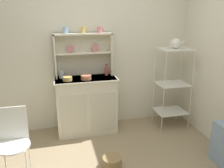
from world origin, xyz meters
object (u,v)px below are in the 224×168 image
object	(u,v)px
floor_basket	(112,162)
hutch_cabinet	(86,104)
hutch_shelf_unit	(83,51)
bowl_mixing_large	(67,79)
utensil_jar	(62,74)
porcelain_teapot	(176,43)
bakers_rack	(173,81)
wire_chair	(13,138)
cup_sky_0	(66,30)
jam_bottle	(106,71)

from	to	relation	value
floor_basket	hutch_cabinet	bearing A→B (deg)	100.02
hutch_shelf_unit	bowl_mixing_large	world-z (taller)	hutch_shelf_unit
hutch_cabinet	utensil_jar	distance (m)	0.60
utensil_jar	porcelain_teapot	size ratio (longest dim) A/B	0.97
hutch_shelf_unit	bakers_rack	bearing A→B (deg)	-12.80
bowl_mixing_large	porcelain_teapot	distance (m)	1.70
wire_chair	utensil_jar	distance (m)	1.22
floor_basket	bowl_mixing_large	distance (m)	1.32
floor_basket	utensil_jar	distance (m)	1.46
wire_chair	floor_basket	xyz separation A→B (m)	(1.10, -0.07, -0.45)
floor_basket	bowl_mixing_large	world-z (taller)	bowl_mixing_large
porcelain_teapot	wire_chair	bearing A→B (deg)	-161.63
hutch_cabinet	bowl_mixing_large	size ratio (longest dim) A/B	6.82
cup_sky_0	bowl_mixing_large	distance (m)	0.70
bakers_rack	jam_bottle	bearing A→B (deg)	167.07
hutch_cabinet	porcelain_teapot	xyz separation A→B (m)	(1.37, -0.15, 0.92)
floor_basket	jam_bottle	xyz separation A→B (m)	(0.17, 1.06, 0.89)
wire_chair	jam_bottle	distance (m)	1.67
hutch_shelf_unit	floor_basket	bearing A→B (deg)	-81.38
bowl_mixing_large	wire_chair	bearing A→B (deg)	-128.09
bowl_mixing_large	jam_bottle	size ratio (longest dim) A/B	0.78
bakers_rack	wire_chair	xyz separation A→B (m)	(-2.30, -0.76, -0.26)
wire_chair	porcelain_teapot	distance (m)	2.57
jam_bottle	hutch_shelf_unit	bearing A→B (deg)	167.57
jam_bottle	hutch_cabinet	bearing A→B (deg)	-165.89
hutch_cabinet	bowl_mixing_large	distance (m)	0.54
hutch_cabinet	wire_chair	size ratio (longest dim) A/B	1.10
cup_sky_0	porcelain_teapot	xyz separation A→B (m)	(1.61, -0.27, -0.20)
wire_chair	jam_bottle	size ratio (longest dim) A/B	4.84
utensil_jar	wire_chair	bearing A→B (deg)	-120.59
bakers_rack	porcelain_teapot	xyz separation A→B (m)	(-0.00, 0.00, 0.60)
cup_sky_0	jam_bottle	xyz separation A→B (m)	(0.59, -0.04, -0.63)
hutch_cabinet	cup_sky_0	world-z (taller)	cup_sky_0
hutch_shelf_unit	floor_basket	size ratio (longest dim) A/B	3.65
jam_bottle	porcelain_teapot	xyz separation A→B (m)	(1.02, -0.24, 0.42)
bakers_rack	porcelain_teapot	size ratio (longest dim) A/B	5.26
floor_basket	jam_bottle	bearing A→B (deg)	80.88
utensil_jar	bowl_mixing_large	bearing A→B (deg)	-64.42
bowl_mixing_large	floor_basket	bearing A→B (deg)	-63.85
porcelain_teapot	bowl_mixing_large	bearing A→B (deg)	177.35
utensil_jar	bakers_rack	bearing A→B (deg)	-7.55
bakers_rack	jam_bottle	distance (m)	1.07
wire_chair	bowl_mixing_large	xyz separation A→B (m)	(0.66, 0.84, 0.39)
hutch_shelf_unit	wire_chair	world-z (taller)	hutch_shelf_unit
wire_chair	cup_sky_0	bearing A→B (deg)	47.87
wire_chair	utensil_jar	xyz separation A→B (m)	(0.58, 0.99, 0.42)
bakers_rack	jam_bottle	size ratio (longest dim) A/B	7.39
bakers_rack	bowl_mixing_large	xyz separation A→B (m)	(-1.64, 0.08, 0.13)
jam_bottle	utensil_jar	size ratio (longest dim) A/B	0.73
hutch_cabinet	hutch_shelf_unit	distance (m)	0.83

